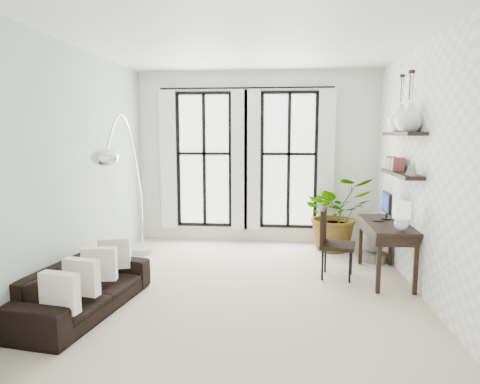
# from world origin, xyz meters

# --- Properties ---
(floor) EXTENTS (5.00, 5.00, 0.00)m
(floor) POSITION_xyz_m (0.00, 0.00, 0.00)
(floor) COLOR beige
(floor) RESTS_ON ground
(ceiling) EXTENTS (5.00, 5.00, 0.00)m
(ceiling) POSITION_xyz_m (0.00, 0.00, 3.20)
(ceiling) COLOR white
(ceiling) RESTS_ON wall_back
(wall_left) EXTENTS (0.00, 5.00, 5.00)m
(wall_left) POSITION_xyz_m (-2.25, 0.00, 1.60)
(wall_left) COLOR #9FB1A9
(wall_left) RESTS_ON floor
(wall_right) EXTENTS (0.00, 5.00, 5.00)m
(wall_right) POSITION_xyz_m (2.25, 0.00, 1.60)
(wall_right) COLOR white
(wall_right) RESTS_ON floor
(wall_back) EXTENTS (4.50, 0.00, 4.50)m
(wall_back) POSITION_xyz_m (0.00, 2.50, 1.60)
(wall_back) COLOR white
(wall_back) RESTS_ON floor
(windows) EXTENTS (3.26, 0.13, 2.65)m
(windows) POSITION_xyz_m (-0.20, 2.43, 1.56)
(windows) COLOR white
(windows) RESTS_ON wall_back
(wall_shelves) EXTENTS (0.25, 1.30, 0.60)m
(wall_shelves) POSITION_xyz_m (2.11, 0.53, 1.73)
(wall_shelves) COLOR black
(wall_shelves) RESTS_ON wall_right
(sofa) EXTENTS (1.03, 2.01, 0.56)m
(sofa) POSITION_xyz_m (-1.80, -1.03, 0.28)
(sofa) COLOR black
(sofa) RESTS_ON floor
(throw_pillows) EXTENTS (0.40, 1.52, 0.40)m
(throw_pillows) POSITION_xyz_m (-1.70, -1.03, 0.50)
(throw_pillows) COLOR silver
(throw_pillows) RESTS_ON sofa
(plant) EXTENTS (1.43, 1.32, 1.32)m
(plant) POSITION_xyz_m (1.43, 1.97, 0.66)
(plant) COLOR #2D7228
(plant) RESTS_ON floor
(desk) EXTENTS (0.58, 1.36, 1.19)m
(desk) POSITION_xyz_m (1.94, 0.45, 0.75)
(desk) COLOR black
(desk) RESTS_ON floor
(desk_chair) EXTENTS (0.55, 0.55, 0.99)m
(desk_chair) POSITION_xyz_m (1.19, 0.48, 0.56)
(desk_chair) COLOR black
(desk_chair) RESTS_ON floor
(arc_lamp) EXTENTS (0.73, 2.70, 2.32)m
(arc_lamp) POSITION_xyz_m (-1.70, 0.20, 1.81)
(arc_lamp) COLOR silver
(arc_lamp) RESTS_ON floor
(buddha) EXTENTS (0.45, 0.45, 0.81)m
(buddha) POSITION_xyz_m (1.97, 1.34, 0.34)
(buddha) COLOR gray
(buddha) RESTS_ON floor
(vase_a) EXTENTS (0.37, 0.37, 0.38)m
(vase_a) POSITION_xyz_m (2.11, 0.24, 2.27)
(vase_a) COLOR white
(vase_a) RESTS_ON shelf_upper
(vase_b) EXTENTS (0.37, 0.37, 0.38)m
(vase_b) POSITION_xyz_m (2.11, 0.64, 2.27)
(vase_b) COLOR white
(vase_b) RESTS_ON shelf_upper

